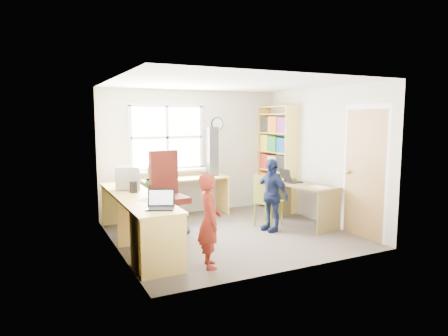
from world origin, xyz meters
The scene contains 19 objects.
room centered at (0.01, 0.10, 1.22)m, with size 3.64×3.44×2.44m.
l_desk centered at (-1.31, -0.28, 0.46)m, with size 2.38×2.95×0.75m.
right_desk centered at (1.41, -0.03, 0.52)m, with size 0.72×1.31×0.72m.
bookshelf centered at (1.65, 1.19, 1.00)m, with size 0.30×1.02×2.10m.
swivel_chair centered at (-0.86, 0.59, 0.57)m, with size 0.69×0.69×1.33m.
wooden_chair centered at (0.75, 0.12, 0.49)m, with size 0.52×0.52×0.91m.
crt_monitor centered at (-1.49, 0.65, 0.93)m, with size 0.44×0.41×0.36m.
laptop_left centered at (-1.43, -0.86, 0.80)m, with size 0.42×0.40×0.23m.
laptop_right centered at (1.31, 0.26, 0.78)m, with size 0.33×0.38×0.25m.
speaker_a centered at (-1.49, 0.31, 0.83)m, with size 0.10×0.10×0.17m.
speaker_b centered at (-1.45, 0.85, 0.84)m, with size 0.10×0.10×0.18m.
cd_tower centered at (0.32, 1.42, 1.22)m, with size 0.20×0.18×0.94m.
game_box centered at (1.35, 0.45, 0.75)m, with size 0.31×0.31×0.06m.
paper_a centered at (-1.43, -0.34, 0.75)m, with size 0.33×0.37×0.00m.
paper_b centered at (1.46, -0.40, 0.72)m, with size 0.22×0.32×0.00m.
potted_plant centered at (-0.59, 1.42, 0.90)m, with size 0.17×0.14×0.31m, color #2A6A35.
person_red centered at (-0.89, -1.15, 0.60)m, with size 0.43×0.28×1.19m, color maroon.
person_green centered at (-0.96, 0.94, 0.56)m, with size 0.54×0.42×1.11m, color #317C3D.
person_navy centered at (0.69, -0.11, 0.60)m, with size 0.71×0.29×1.21m, color #151F42.
Camera 1 is at (-2.86, -5.59, 1.87)m, focal length 32.00 mm.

